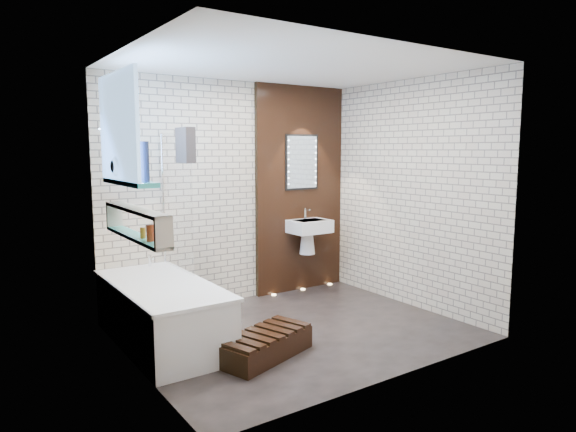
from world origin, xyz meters
TOP-DOWN VIEW (x-y plane):
  - ground at (0.00, 0.00)m, footprint 3.20×3.20m
  - room_shell at (0.00, 0.00)m, footprint 3.24×3.20m
  - walnut_panel at (0.95, 1.27)m, footprint 1.30×0.06m
  - clerestory_window at (-1.57, 0.35)m, footprint 0.18×1.00m
  - display_niche at (-1.53, 0.15)m, footprint 0.14×1.30m
  - bathtub at (-1.22, 0.45)m, footprint 0.79×1.74m
  - bath_screen at (-0.87, 0.89)m, footprint 0.01×0.78m
  - towel at (-0.87, 0.63)m, footprint 0.10×0.26m
  - shower_head at (-1.30, 0.95)m, footprint 0.18×0.18m
  - washbasin at (0.95, 1.07)m, footprint 0.50×0.36m
  - led_mirror at (0.95, 1.23)m, footprint 0.50×0.02m
  - walnut_step at (-0.60, -0.37)m, footprint 0.97×0.66m
  - niche_bottles at (-1.53, -0.14)m, footprint 0.06×0.22m
  - sill_vases at (-1.50, 0.45)m, footprint 0.23×0.71m
  - floor_uplights at (0.95, 1.20)m, footprint 0.96×0.06m

SIDE VIEW (x-z plane):
  - ground at x=0.00m, z-range 0.00..0.00m
  - floor_uplights at x=0.95m, z-range 0.00..0.01m
  - walnut_step at x=-0.60m, z-range 0.00..0.20m
  - bathtub at x=-1.22m, z-range -0.06..0.64m
  - washbasin at x=0.95m, z-range 0.50..1.08m
  - niche_bottles at x=-1.53m, z-range 1.09..1.23m
  - display_niche at x=-1.53m, z-range 1.07..1.33m
  - bath_screen at x=-0.87m, z-range 0.58..1.98m
  - walnut_panel at x=0.95m, z-range 0.00..2.60m
  - room_shell at x=0.00m, z-range 0.00..2.60m
  - led_mirror at x=0.95m, z-range 1.30..2.00m
  - sill_vases at x=-1.50m, z-range 1.51..1.83m
  - towel at x=-0.87m, z-range 1.68..2.02m
  - clerestory_window at x=-1.57m, z-range 1.43..2.37m
  - shower_head at x=-1.30m, z-range 1.99..2.01m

